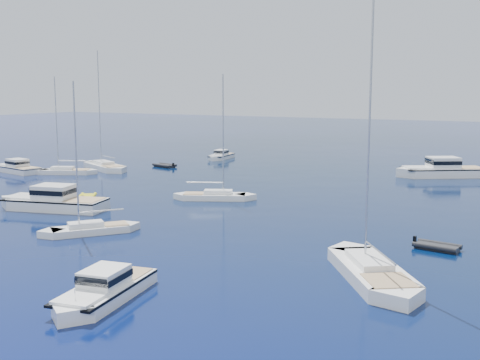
# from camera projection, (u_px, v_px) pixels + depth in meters

# --- Properties ---
(ground) EXTENTS (400.00, 400.00, 0.00)m
(ground) POSITION_uv_depth(u_px,v_px,m) (94.00, 273.00, 37.42)
(ground) COLOR #091459
(ground) RESTS_ON ground
(motor_cruiser_near) EXTENTS (4.16, 8.97, 2.27)m
(motor_cruiser_near) POSITION_uv_depth(u_px,v_px,m) (104.00, 301.00, 32.43)
(motor_cruiser_near) COLOR white
(motor_cruiser_near) RESTS_ON ground
(motor_cruiser_centre) EXTENTS (12.11, 6.43, 3.04)m
(motor_cruiser_centre) POSITION_uv_depth(u_px,v_px,m) (52.00, 209.00, 57.16)
(motor_cruiser_centre) COLOR white
(motor_cruiser_centre) RESTS_ON ground
(motor_cruiser_far_l) EXTENTS (9.59, 4.52, 2.42)m
(motor_cruiser_far_l) POSITION_uv_depth(u_px,v_px,m) (17.00, 172.00, 82.64)
(motor_cruiser_far_l) COLOR white
(motor_cruiser_far_l) RESTS_ON ground
(motor_cruiser_distant) EXTENTS (12.66, 10.25, 3.32)m
(motor_cruiser_distant) POSITION_uv_depth(u_px,v_px,m) (441.00, 177.00, 78.59)
(motor_cruiser_distant) COLOR white
(motor_cruiser_distant) RESTS_ON ground
(motor_cruiser_horizon) EXTENTS (3.24, 7.72, 1.96)m
(motor_cruiser_horizon) POSITION_uv_depth(u_px,v_px,m) (221.00, 159.00, 98.56)
(motor_cruiser_horizon) COLOR white
(motor_cruiser_horizon) RESTS_ON ground
(sailboat_fore) EXTENTS (6.87, 8.11, 12.48)m
(sailboat_fore) POSITION_uv_depth(u_px,v_px,m) (90.00, 233.00, 47.64)
(sailboat_fore) COLOR white
(sailboat_fore) RESTS_ON ground
(sailboat_mid_r) EXTENTS (9.73, 11.86, 18.06)m
(sailboat_mid_r) POSITION_uv_depth(u_px,v_px,m) (371.00, 278.00, 36.30)
(sailboat_mid_r) COLOR white
(sailboat_mid_r) RESTS_ON ground
(sailboat_mid_l) EXTENTS (9.32, 6.33, 13.57)m
(sailboat_mid_l) POSITION_uv_depth(u_px,v_px,m) (65.00, 174.00, 81.11)
(sailboat_mid_l) COLOR white
(sailboat_mid_l) RESTS_ON ground
(sailboat_centre) EXTENTS (9.25, 6.11, 13.42)m
(sailboat_centre) POSITION_uv_depth(u_px,v_px,m) (215.00, 199.00, 62.32)
(sailboat_centre) COLOR white
(sailboat_centre) RESTS_ON ground
(sailboat_far_l) EXTENTS (12.07, 7.84, 17.47)m
(sailboat_far_l) POSITION_uv_depth(u_px,v_px,m) (105.00, 170.00, 85.56)
(sailboat_far_l) COLOR white
(sailboat_far_l) RESTS_ON ground
(tender_yellow) EXTENTS (3.73, 4.21, 0.95)m
(tender_yellow) POSITION_uv_depth(u_px,v_px,m) (86.00, 200.00, 62.23)
(tender_yellow) COLOR yellow
(tender_yellow) RESTS_ON ground
(tender_grey_near) EXTENTS (3.55, 2.30, 0.95)m
(tender_grey_near) POSITION_uv_depth(u_px,v_px,m) (437.00, 249.00, 42.82)
(tender_grey_near) COLOR black
(tender_grey_near) RESTS_ON ground
(tender_grey_far) EXTENTS (4.16, 2.82, 0.95)m
(tender_grey_far) POSITION_uv_depth(u_px,v_px,m) (165.00, 167.00, 88.48)
(tender_grey_far) COLOR black
(tender_grey_far) RESTS_ON ground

